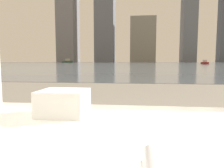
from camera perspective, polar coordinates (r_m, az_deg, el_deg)
towel_stack at (r=1.08m, az=-12.53°, el=-4.72°), size 0.22×0.21×0.12m
harbor_water at (r=62.23m, az=6.41°, el=5.35°), size 180.00×110.00×0.01m
harbor_boat_0 at (r=53.69m, az=23.06°, el=5.17°), size 1.06×2.67×0.98m
harbor_boat_1 at (r=88.09m, az=-11.52°, el=5.84°), size 3.51×4.40×1.60m
skyline_tower_0 at (r=125.66m, az=-11.40°, el=14.83°), size 9.51×13.31×40.28m
skyline_tower_2 at (r=118.76m, az=8.05°, el=11.30°), size 13.07×9.94×23.39m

